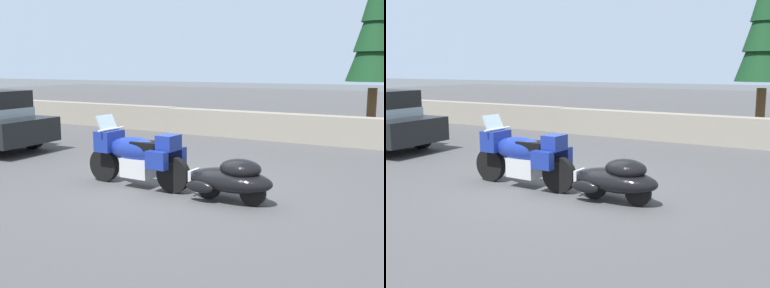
{
  "view_description": "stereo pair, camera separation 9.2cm",
  "coord_description": "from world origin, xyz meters",
  "views": [
    {
      "loc": [
        4.63,
        -7.2,
        2.24
      ],
      "look_at": [
        0.46,
        0.04,
        0.85
      ],
      "focal_mm": 43.08,
      "sensor_mm": 36.0,
      "label": 1
    },
    {
      "loc": [
        4.71,
        -7.15,
        2.24
      ],
      "look_at": [
        0.46,
        0.04,
        0.85
      ],
      "focal_mm": 43.08,
      "sensor_mm": 36.0,
      "label": 2
    }
  ],
  "objects": [
    {
      "name": "stone_guard_wall",
      "position": [
        -0.11,
        6.43,
        0.43
      ],
      "size": [
        24.0,
        0.56,
        0.87
      ],
      "color": "gray",
      "rests_on": "ground"
    },
    {
      "name": "pine_tree_tall",
      "position": [
        2.28,
        8.33,
        3.47
      ],
      "size": [
        1.7,
        1.7,
        5.54
      ],
      "color": "brown",
      "rests_on": "ground"
    },
    {
      "name": "touring_motorcycle",
      "position": [
        -0.54,
        -0.33,
        0.62
      ],
      "size": [
        2.31,
        0.77,
        1.33
      ],
      "color": "black",
      "rests_on": "ground"
    },
    {
      "name": "car_shaped_trailer",
      "position": [
        1.45,
        -0.38,
        0.41
      ],
      "size": [
        2.21,
        0.79,
        0.76
      ],
      "color": "black",
      "rests_on": "ground"
    },
    {
      "name": "ground_plane",
      "position": [
        0.0,
        0.0,
        0.0
      ],
      "size": [
        80.0,
        80.0,
        0.0
      ],
      "primitive_type": "plane",
      "color": "#4C4C4F"
    }
  ]
}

